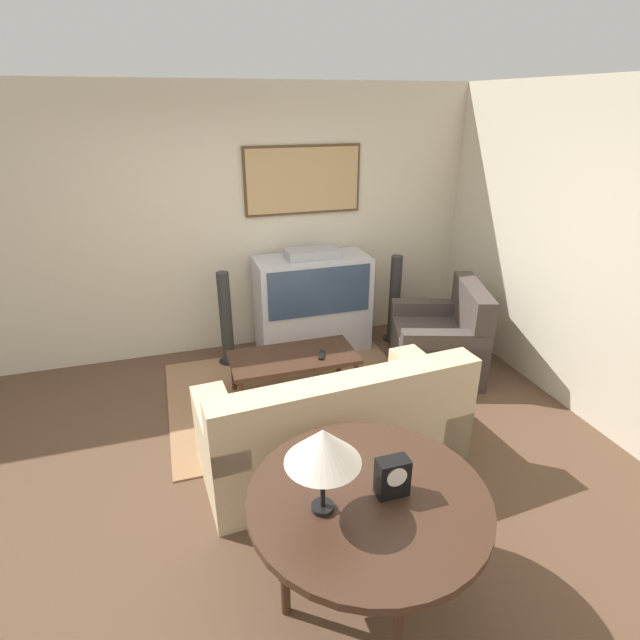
% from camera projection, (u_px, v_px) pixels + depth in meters
% --- Properties ---
extents(ground_plane, '(12.00, 12.00, 0.00)m').
position_uv_depth(ground_plane, '(283.00, 462.00, 3.78)').
color(ground_plane, brown).
extents(wall_back, '(12.00, 0.10, 2.70)m').
position_uv_depth(wall_back, '(231.00, 224.00, 5.10)').
color(wall_back, beige).
rests_on(wall_back, ground_plane).
extents(wall_right, '(0.06, 12.00, 2.70)m').
position_uv_depth(wall_right, '(600.00, 261.00, 3.96)').
color(wall_right, beige).
rests_on(wall_right, ground_plane).
extents(area_rug, '(2.26, 1.80, 0.01)m').
position_uv_depth(area_rug, '(293.00, 393.00, 4.67)').
color(area_rug, '#99704C').
rests_on(area_rug, ground_plane).
extents(tv, '(1.19, 0.54, 1.12)m').
position_uv_depth(tv, '(312.00, 303.00, 5.33)').
color(tv, '#B7B7BC').
rests_on(tv, ground_plane).
extents(couch, '(1.93, 0.98, 0.89)m').
position_uv_depth(couch, '(334.00, 429.00, 3.63)').
color(couch, '#CCB289').
rests_on(couch, ground_plane).
extents(armchair, '(1.06, 1.13, 0.90)m').
position_uv_depth(armchair, '(440.00, 342.00, 4.97)').
color(armchair, '#473D38').
rests_on(armchair, ground_plane).
extents(coffee_table, '(1.14, 0.56, 0.40)m').
position_uv_depth(coffee_table, '(293.00, 359.00, 4.52)').
color(coffee_table, '#3D2619').
rests_on(coffee_table, ground_plane).
extents(console_table, '(1.20, 1.20, 0.75)m').
position_uv_depth(console_table, '(368.00, 505.00, 2.46)').
color(console_table, '#3D2619').
rests_on(console_table, ground_plane).
extents(table_lamp, '(0.35, 0.35, 0.45)m').
position_uv_depth(table_lamp, '(323.00, 447.00, 2.21)').
color(table_lamp, black).
rests_on(table_lamp, console_table).
extents(mantel_clock, '(0.16, 0.10, 0.20)m').
position_uv_depth(mantel_clock, '(392.00, 477.00, 2.41)').
color(mantel_clock, black).
rests_on(mantel_clock, console_table).
extents(remote, '(0.10, 0.16, 0.02)m').
position_uv_depth(remote, '(322.00, 355.00, 4.49)').
color(remote, black).
rests_on(remote, coffee_table).
extents(speaker_tower_left, '(0.21, 0.21, 0.99)m').
position_uv_depth(speaker_tower_left, '(226.00, 321.00, 5.04)').
color(speaker_tower_left, black).
rests_on(speaker_tower_left, ground_plane).
extents(speaker_tower_right, '(0.21, 0.21, 0.99)m').
position_uv_depth(speaker_tower_right, '(394.00, 301.00, 5.55)').
color(speaker_tower_right, black).
rests_on(speaker_tower_right, ground_plane).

